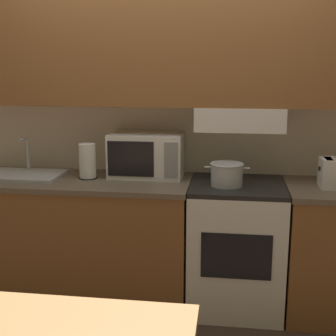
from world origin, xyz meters
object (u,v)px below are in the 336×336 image
at_px(stove_range, 236,245).
at_px(microwave, 147,155).
at_px(sink_basin, 21,174).
at_px(cooking_pot, 227,174).
at_px(paper_towel_roll, 88,161).

xyz_separation_m(stove_range, microwave, (-0.65, 0.14, 0.60)).
xyz_separation_m(microwave, sink_basin, (-0.89, -0.14, -0.14)).
bearing_deg(cooking_pot, paper_towel_roll, 175.33).
height_order(cooking_pot, microwave, microwave).
bearing_deg(cooking_pot, stove_range, 39.05).
height_order(cooking_pot, paper_towel_roll, paper_towel_roll).
distance_m(microwave, sink_basin, 0.91).
height_order(sink_basin, paper_towel_roll, sink_basin).
bearing_deg(microwave, sink_basin, -171.23).
bearing_deg(sink_basin, microwave, 8.77).
bearing_deg(stove_range, paper_towel_roll, 178.93).
bearing_deg(paper_towel_roll, microwave, 16.25).
relative_size(stove_range, paper_towel_roll, 3.60).
xyz_separation_m(stove_range, paper_towel_roll, (-1.05, 0.02, 0.56)).
bearing_deg(paper_towel_roll, sink_basin, -177.56).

